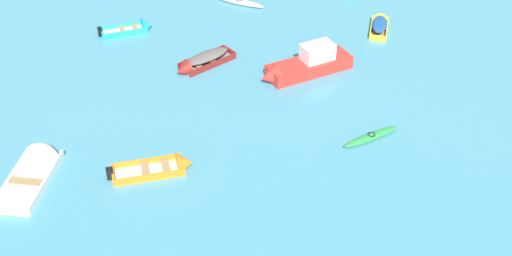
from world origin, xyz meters
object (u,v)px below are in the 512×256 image
at_px(rowboat_orange_outer_right, 168,167).
at_px(rowboat_white_cluster_inner, 41,161).
at_px(rowboat_maroon_back_row_left, 199,63).
at_px(motor_launch_red_far_back, 304,65).
at_px(rowboat_yellow_near_right, 380,23).
at_px(rowboat_turquoise_back_row_right, 136,28).
at_px(kayak_white_far_left, 239,2).
at_px(kayak_green_far_right, 371,137).

bearing_deg(rowboat_orange_outer_right, rowboat_white_cluster_inner, 167.99).
distance_m(rowboat_maroon_back_row_left, rowboat_white_cluster_inner, 10.61).
xyz_separation_m(rowboat_maroon_back_row_left, motor_launch_red_far_back, (5.63, -1.48, 0.24)).
height_order(rowboat_orange_outer_right, rowboat_yellow_near_right, rowboat_orange_outer_right).
height_order(rowboat_orange_outer_right, rowboat_white_cluster_inner, rowboat_white_cluster_inner).
relative_size(rowboat_orange_outer_right, rowboat_turquoise_back_row_right, 1.16).
bearing_deg(rowboat_white_cluster_inner, rowboat_yellow_near_right, 28.92).
relative_size(kayak_white_far_left, motor_launch_red_far_back, 0.59).
height_order(rowboat_orange_outer_right, rowboat_maroon_back_row_left, rowboat_orange_outer_right).
distance_m(kayak_green_far_right, rowboat_white_cluster_inner, 15.32).
distance_m(rowboat_turquoise_back_row_right, rowboat_yellow_near_right, 14.91).
xyz_separation_m(kayak_white_far_left, rowboat_yellow_near_right, (8.16, -4.34, 0.10)).
bearing_deg(kayak_green_far_right, rowboat_white_cluster_inner, 178.82).
distance_m(rowboat_maroon_back_row_left, rowboat_yellow_near_right, 11.77).
height_order(kayak_white_far_left, rowboat_white_cluster_inner, rowboat_white_cluster_inner).
bearing_deg(kayak_white_far_left, rowboat_orange_outer_right, -107.80).
distance_m(rowboat_orange_outer_right, rowboat_white_cluster_inner, 5.81).
bearing_deg(rowboat_maroon_back_row_left, motor_launch_red_far_back, -14.76).
relative_size(rowboat_orange_outer_right, motor_launch_red_far_back, 0.71).
bearing_deg(rowboat_white_cluster_inner, rowboat_turquoise_back_row_right, 71.00).
xyz_separation_m(kayak_white_far_left, rowboat_white_cluster_inner, (-10.84, -14.84, 0.03)).
distance_m(rowboat_orange_outer_right, kayak_white_far_left, 16.85).
height_order(rowboat_turquoise_back_row_right, kayak_white_far_left, rowboat_turquoise_back_row_right).
distance_m(rowboat_turquoise_back_row_right, rowboat_maroon_back_row_left, 5.91).
distance_m(kayak_white_far_left, rowboat_white_cluster_inner, 18.37).
xyz_separation_m(kayak_white_far_left, rowboat_maroon_back_row_left, (-3.18, -7.49, 0.13)).
height_order(rowboat_turquoise_back_row_right, rowboat_maroon_back_row_left, rowboat_maroon_back_row_left).
height_order(rowboat_maroon_back_row_left, motor_launch_red_far_back, motor_launch_red_far_back).
bearing_deg(motor_launch_red_far_back, rowboat_maroon_back_row_left, 165.24).
height_order(kayak_green_far_right, motor_launch_red_far_back, motor_launch_red_far_back).
relative_size(rowboat_yellow_near_right, kayak_green_far_right, 1.00).
relative_size(rowboat_orange_outer_right, rowboat_white_cluster_inner, 0.82).
relative_size(rowboat_turquoise_back_row_right, rowboat_maroon_back_row_left, 0.90).
bearing_deg(rowboat_maroon_back_row_left, rowboat_white_cluster_inner, -136.18).
xyz_separation_m(kayak_green_far_right, rowboat_white_cluster_inner, (-15.32, 0.31, 0.05)).
bearing_deg(rowboat_turquoise_back_row_right, kayak_green_far_right, -48.16).
bearing_deg(rowboat_yellow_near_right, kayak_white_far_left, 151.99).
bearing_deg(rowboat_orange_outer_right, rowboat_maroon_back_row_left, 77.03).
height_order(rowboat_orange_outer_right, kayak_green_far_right, rowboat_orange_outer_right).
relative_size(rowboat_turquoise_back_row_right, kayak_green_far_right, 1.07).
height_order(rowboat_maroon_back_row_left, kayak_green_far_right, rowboat_maroon_back_row_left).
bearing_deg(kayak_green_far_right, motor_launch_red_far_back, 108.20).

